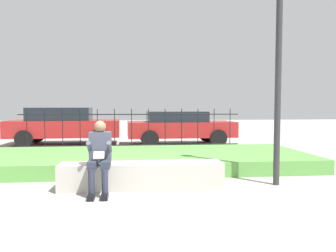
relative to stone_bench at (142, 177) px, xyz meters
The scene contains 8 objects.
ground_plane 0.31m from the stone_bench, behind, with size 60.00×60.00×0.00m, color #9E9B93.
stone_bench is the anchor object (origin of this frame).
person_seated_reader 0.94m from the stone_bench, 157.40° to the right, with size 0.42×0.73×1.28m.
grass_berm 2.32m from the stone_bench, 95.40° to the left, with size 9.02×3.22×0.34m.
iron_fence 4.50m from the stone_bench, 92.80° to the left, with size 7.02×0.03×1.45m.
car_parked_left 8.01m from the stone_bench, 111.65° to the left, with size 4.38×2.10×1.48m.
car_parked_center 7.10m from the stone_bench, 76.32° to the left, with size 4.27×2.04×1.33m.
street_lamp 3.56m from the stone_bench, ahead, with size 0.28×0.28×4.30m.
Camera 1 is at (0.08, -6.08, 1.54)m, focal length 35.00 mm.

